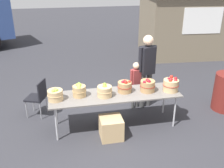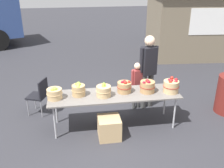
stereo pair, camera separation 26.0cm
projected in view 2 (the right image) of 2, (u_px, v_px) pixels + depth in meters
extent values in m
plane|color=#2D2D33|center=(114.00, 125.00, 5.69)|extent=(40.00, 40.00, 0.00)
cube|color=slate|center=(114.00, 95.00, 5.39)|extent=(2.70, 0.76, 0.03)
cylinder|color=#B2B2B7|center=(55.00, 123.00, 5.10)|extent=(0.04, 0.04, 0.72)
cylinder|color=#B2B2B7|center=(174.00, 113.00, 5.44)|extent=(0.04, 0.04, 0.72)
cylinder|color=#B2B2B7|center=(56.00, 108.00, 5.64)|extent=(0.04, 0.04, 0.72)
cylinder|color=#B2B2B7|center=(165.00, 100.00, 5.99)|extent=(0.04, 0.04, 0.72)
cylinder|color=tan|center=(55.00, 94.00, 5.16)|extent=(0.30, 0.30, 0.21)
torus|color=tan|center=(55.00, 93.00, 5.16)|extent=(0.32, 0.32, 0.01)
sphere|color=#7AA833|center=(54.00, 90.00, 5.08)|extent=(0.08, 0.08, 0.08)
sphere|color=#9EC647|center=(53.00, 90.00, 5.06)|extent=(0.08, 0.08, 0.08)
sphere|color=#9EC647|center=(55.00, 89.00, 5.08)|extent=(0.07, 0.07, 0.07)
sphere|color=#7AA833|center=(56.00, 90.00, 5.12)|extent=(0.08, 0.08, 0.08)
sphere|color=#7AA833|center=(53.00, 89.00, 5.09)|extent=(0.07, 0.07, 0.07)
sphere|color=#8CB738|center=(54.00, 89.00, 5.12)|extent=(0.07, 0.07, 0.07)
sphere|color=#9EC647|center=(55.00, 88.00, 5.15)|extent=(0.07, 0.07, 0.07)
cylinder|color=tan|center=(79.00, 90.00, 5.29)|extent=(0.27, 0.27, 0.22)
torus|color=tan|center=(79.00, 90.00, 5.29)|extent=(0.29, 0.29, 0.01)
sphere|color=#9EC647|center=(78.00, 87.00, 5.17)|extent=(0.07, 0.07, 0.07)
sphere|color=#7AA833|center=(79.00, 85.00, 5.30)|extent=(0.08, 0.08, 0.08)
sphere|color=#8CB738|center=(77.00, 84.00, 5.29)|extent=(0.07, 0.07, 0.07)
sphere|color=#7AA833|center=(78.00, 84.00, 5.32)|extent=(0.08, 0.08, 0.08)
sphere|color=#8CB738|center=(79.00, 84.00, 5.28)|extent=(0.07, 0.07, 0.07)
sphere|color=#8CB738|center=(78.00, 83.00, 5.33)|extent=(0.07, 0.07, 0.07)
sphere|color=#9EC647|center=(78.00, 85.00, 5.24)|extent=(0.08, 0.08, 0.08)
cylinder|color=tan|center=(104.00, 91.00, 5.26)|extent=(0.29, 0.29, 0.22)
torus|color=tan|center=(104.00, 91.00, 5.26)|extent=(0.31, 0.31, 0.01)
sphere|color=#7AA833|center=(105.00, 87.00, 5.22)|extent=(0.07, 0.07, 0.07)
sphere|color=#8CB738|center=(104.00, 84.00, 5.28)|extent=(0.07, 0.07, 0.07)
sphere|color=#7AA833|center=(103.00, 86.00, 5.20)|extent=(0.07, 0.07, 0.07)
sphere|color=#9EC647|center=(104.00, 87.00, 5.20)|extent=(0.07, 0.07, 0.07)
cylinder|color=#A87F51|center=(124.00, 87.00, 5.44)|extent=(0.29, 0.29, 0.22)
torus|color=maroon|center=(124.00, 87.00, 5.43)|extent=(0.31, 0.31, 0.01)
sphere|color=#B22319|center=(125.00, 83.00, 5.33)|extent=(0.08, 0.08, 0.08)
sphere|color=maroon|center=(124.00, 82.00, 5.41)|extent=(0.07, 0.07, 0.07)
sphere|color=maroon|center=(124.00, 81.00, 5.40)|extent=(0.07, 0.07, 0.07)
sphere|color=#B22319|center=(125.00, 82.00, 5.42)|extent=(0.06, 0.06, 0.06)
sphere|color=#B22319|center=(129.00, 82.00, 5.38)|extent=(0.06, 0.06, 0.06)
sphere|color=maroon|center=(125.00, 82.00, 5.39)|extent=(0.08, 0.08, 0.08)
sphere|color=maroon|center=(122.00, 82.00, 5.38)|extent=(0.07, 0.07, 0.07)
cylinder|color=#A87F51|center=(147.00, 87.00, 5.44)|extent=(0.30, 0.30, 0.24)
torus|color=maroon|center=(147.00, 86.00, 5.44)|extent=(0.32, 0.32, 0.01)
sphere|color=maroon|center=(149.00, 82.00, 5.33)|extent=(0.07, 0.07, 0.07)
sphere|color=maroon|center=(144.00, 83.00, 5.32)|extent=(0.07, 0.07, 0.07)
sphere|color=#B22319|center=(148.00, 82.00, 5.37)|extent=(0.08, 0.08, 0.08)
sphere|color=#B22319|center=(149.00, 82.00, 5.39)|extent=(0.07, 0.07, 0.07)
sphere|color=#B22319|center=(149.00, 82.00, 5.35)|extent=(0.06, 0.06, 0.06)
sphere|color=maroon|center=(147.00, 81.00, 5.40)|extent=(0.08, 0.08, 0.08)
cylinder|color=tan|center=(171.00, 87.00, 5.44)|extent=(0.32, 0.32, 0.25)
torus|color=maroon|center=(171.00, 86.00, 5.43)|extent=(0.34, 0.34, 0.01)
sphere|color=#B22319|center=(170.00, 82.00, 5.32)|extent=(0.07, 0.07, 0.07)
sphere|color=maroon|center=(176.00, 82.00, 5.35)|extent=(0.07, 0.07, 0.07)
sphere|color=maroon|center=(172.00, 81.00, 5.39)|extent=(0.07, 0.07, 0.07)
sphere|color=maroon|center=(169.00, 80.00, 5.43)|extent=(0.07, 0.07, 0.07)
sphere|color=maroon|center=(176.00, 80.00, 5.42)|extent=(0.07, 0.07, 0.07)
sphere|color=#B22319|center=(172.00, 78.00, 5.47)|extent=(0.07, 0.07, 0.07)
cylinder|color=#3F3F3F|center=(150.00, 90.00, 6.33)|extent=(0.13, 0.13, 0.87)
cylinder|color=#3F3F3F|center=(144.00, 91.00, 6.26)|extent=(0.13, 0.13, 0.87)
cube|color=black|center=(149.00, 61.00, 5.99)|extent=(0.37, 0.31, 0.65)
sphere|color=beige|center=(150.00, 41.00, 5.80)|extent=(0.24, 0.24, 0.24)
cylinder|color=black|center=(156.00, 58.00, 6.05)|extent=(0.09, 0.09, 0.58)
cylinder|color=black|center=(142.00, 60.00, 5.91)|extent=(0.09, 0.09, 0.58)
cylinder|color=#3F3F3F|center=(138.00, 97.00, 6.32)|extent=(0.08, 0.08, 0.57)
cylinder|color=#3F3F3F|center=(134.00, 98.00, 6.27)|extent=(0.08, 0.08, 0.57)
cube|color=maroon|center=(137.00, 78.00, 6.09)|extent=(0.25, 0.21, 0.43)
sphere|color=beige|center=(137.00, 66.00, 5.97)|extent=(0.15, 0.15, 0.15)
cylinder|color=maroon|center=(141.00, 77.00, 6.14)|extent=(0.06, 0.06, 0.38)
cylinder|color=maroon|center=(132.00, 78.00, 6.03)|extent=(0.06, 0.06, 0.38)
cube|color=black|center=(15.00, 8.00, 11.57)|extent=(0.65, 1.67, 0.80)
cube|color=#726651|center=(191.00, 21.00, 10.01)|extent=(3.18, 2.63, 2.60)
cube|color=white|center=(210.00, 22.00, 8.85)|extent=(1.40, 0.15, 0.90)
cube|color=black|center=(37.00, 96.00, 6.00)|extent=(0.52, 0.52, 0.04)
cube|color=black|center=(43.00, 88.00, 5.88)|extent=(0.18, 0.38, 0.40)
cylinder|color=gray|center=(35.00, 101.00, 6.28)|extent=(0.02, 0.02, 0.42)
cylinder|color=gray|center=(28.00, 108.00, 5.98)|extent=(0.02, 0.02, 0.42)
cylinder|color=gray|center=(48.00, 102.00, 6.21)|extent=(0.02, 0.02, 0.42)
cylinder|color=gray|center=(41.00, 109.00, 5.91)|extent=(0.02, 0.02, 0.42)
cube|color=tan|center=(109.00, 128.00, 5.20)|extent=(0.44, 0.44, 0.44)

